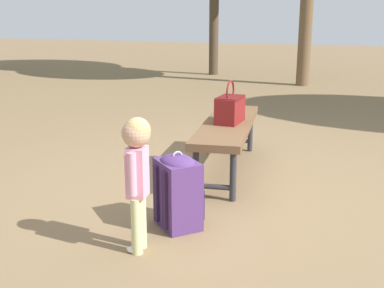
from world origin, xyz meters
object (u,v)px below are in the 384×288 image
(handbag, at_px, (230,108))
(backpack_large, at_px, (178,189))
(park_bench, at_px, (228,128))
(child_standing, at_px, (137,164))

(handbag, height_order, backpack_large, handbag)
(park_bench, xyz_separation_m, backpack_large, (1.22, 0.05, -0.14))
(backpack_large, bearing_deg, park_bench, -177.55)
(park_bench, bearing_deg, child_standing, -0.87)
(handbag, distance_m, child_standing, 1.60)
(child_standing, relative_size, backpack_large, 1.57)
(child_standing, distance_m, backpack_large, 0.49)
(park_bench, relative_size, backpack_large, 3.20)
(child_standing, bearing_deg, handbag, 178.16)
(park_bench, height_order, child_standing, child_standing)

